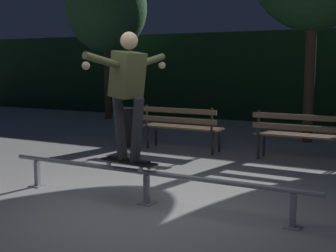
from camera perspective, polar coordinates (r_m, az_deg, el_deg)
The scene contains 9 objects.
ground_plane at distance 5.48m, azimuth -3.96°, elevation -10.24°, with size 90.00×90.00×0.00m, color #ADAAA8.
hedge_backdrop at distance 13.94m, azimuth 16.38°, elevation 5.87°, with size 24.00×1.20×2.62m, color black.
grind_rail at distance 5.60m, azimuth -2.68°, elevation -6.39°, with size 4.13×0.18×0.42m.
skateboard at distance 5.69m, azimuth -4.89°, elevation -4.45°, with size 0.80×0.33×0.09m.
skateboarder at distance 5.56m, azimuth -4.98°, elevation 5.02°, with size 0.63×1.39×1.56m.
park_bench_leftmost at distance 8.90m, azimuth 1.58°, elevation 0.29°, with size 1.61×0.45×0.88m.
park_bench_left_center at distance 8.17m, azimuth 16.04°, elevation -0.68°, with size 1.61×0.45×0.88m.
tree_far_left at distance 14.31m, azimuth -7.61°, elevation 14.23°, with size 2.42×2.42×4.67m.
trash_can at distance 9.50m, azimuth -5.03°, elevation -0.02°, with size 0.52×0.52×0.80m.
Camera 1 is at (2.75, -4.44, 1.69)m, focal length 49.27 mm.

